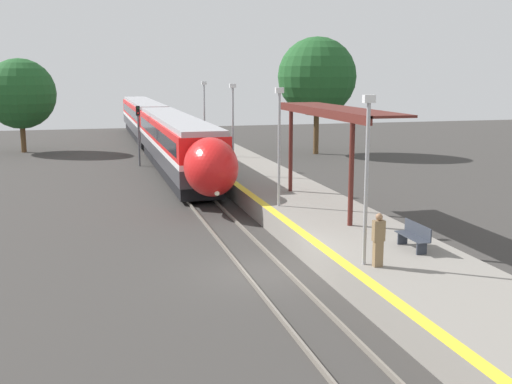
{
  "coord_description": "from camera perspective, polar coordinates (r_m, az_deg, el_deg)",
  "views": [
    {
      "loc": [
        -5.74,
        -20.5,
        6.86
      ],
      "look_at": [
        0.6,
        3.42,
        2.2
      ],
      "focal_mm": 45.0,
      "sensor_mm": 36.0,
      "label": 1
    }
  ],
  "objects": [
    {
      "name": "person_waiting",
      "position": [
        20.09,
        10.82,
        -4.14
      ],
      "size": [
        0.36,
        0.22,
        1.69
      ],
      "color": "#7F6647",
      "rests_on": "platform_right"
    },
    {
      "name": "platform_right",
      "position": [
        23.58,
        10.19,
        -5.26
      ],
      "size": [
        4.55,
        64.0,
        0.93
      ],
      "color": "gray",
      "rests_on": "ground_plane"
    },
    {
      "name": "ground_plane",
      "position": [
        22.37,
        0.76,
        -7.2
      ],
      "size": [
        120.0,
        120.0,
        0.0
      ],
      "primitive_type": "plane",
      "color": "#383533"
    },
    {
      "name": "station_canopy",
      "position": [
        28.55,
        6.6,
        6.83
      ],
      "size": [
        2.02,
        10.62,
        4.38
      ],
      "color": "#511E19",
      "rests_on": "platform_right"
    },
    {
      "name": "lamppost_mid",
      "position": [
        28.37,
        2.07,
        4.74
      ],
      "size": [
        0.36,
        0.2,
        5.26
      ],
      "color": "#9E9EA3",
      "rests_on": "platform_right"
    },
    {
      "name": "rail_right",
      "position": [
        22.54,
        2.54,
        -6.87
      ],
      "size": [
        0.08,
        90.0,
        0.15
      ],
      "primitive_type": "cube",
      "color": "slate",
      "rests_on": "ground_plane"
    },
    {
      "name": "platform_bench",
      "position": [
        22.41,
        13.9,
        -3.76
      ],
      "size": [
        0.44,
        1.77,
        0.89
      ],
      "color": "#2D333D",
      "rests_on": "platform_right"
    },
    {
      "name": "train",
      "position": [
        53.77,
        -8.7,
        5.63
      ],
      "size": [
        2.73,
        49.91,
        3.93
      ],
      "color": "black",
      "rests_on": "ground_plane"
    },
    {
      "name": "background_tree_left",
      "position": [
        58.56,
        -20.22,
        8.19
      ],
      "size": [
        5.96,
        5.96,
        7.99
      ],
      "color": "brown",
      "rests_on": "ground_plane"
    },
    {
      "name": "lamppost_near",
      "position": [
        19.82,
        9.82,
        2.02
      ],
      "size": [
        0.36,
        0.2,
        5.26
      ],
      "color": "#9E9EA3",
      "rests_on": "platform_right"
    },
    {
      "name": "rail_left",
      "position": [
        22.17,
        -1.05,
        -7.17
      ],
      "size": [
        0.08,
        90.0,
        0.15
      ],
      "primitive_type": "cube",
      "color": "slate",
      "rests_on": "ground_plane"
    },
    {
      "name": "railway_signal",
      "position": [
        47.75,
        -10.4,
        5.48
      ],
      "size": [
        0.28,
        0.28,
        4.41
      ],
      "color": "#59595E",
      "rests_on": "ground_plane"
    },
    {
      "name": "lamppost_farthest",
      "position": [
        46.23,
        -4.61,
        7.0
      ],
      "size": [
        0.36,
        0.2,
        5.26
      ],
      "color": "#9E9EA3",
      "rests_on": "platform_right"
    },
    {
      "name": "lamppost_far",
      "position": [
        37.24,
        -2.07,
        6.15
      ],
      "size": [
        0.36,
        0.2,
        5.26
      ],
      "color": "#9E9EA3",
      "rests_on": "platform_right"
    },
    {
      "name": "background_tree_right",
      "position": [
        54.18,
        5.45,
        10.16
      ],
      "size": [
        6.52,
        6.52,
        9.71
      ],
      "color": "brown",
      "rests_on": "ground_plane"
    }
  ]
}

